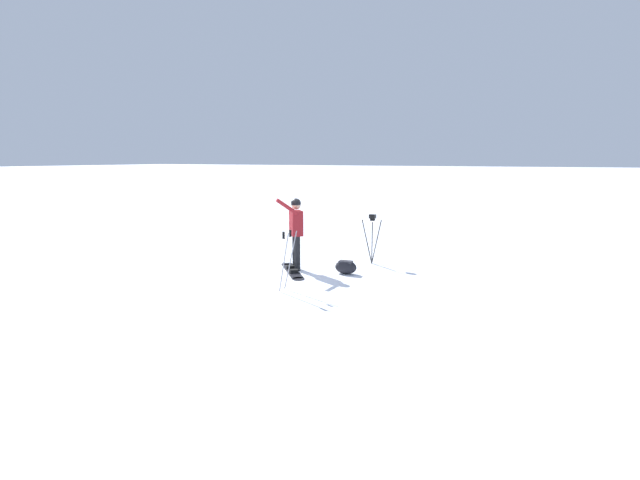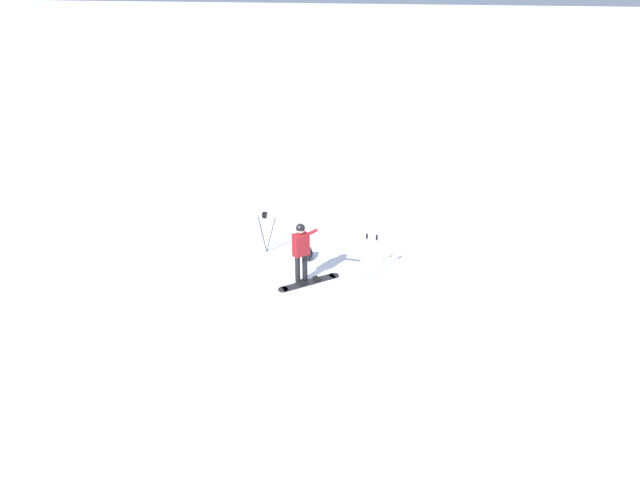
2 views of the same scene
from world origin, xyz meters
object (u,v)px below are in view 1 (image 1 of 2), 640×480
at_px(camera_tripod, 372,228).
at_px(gear_bag_large, 346,267).
at_px(snowboarder, 296,226).
at_px(snowboard, 292,270).
at_px(ski_poles, 287,252).

bearing_deg(camera_tripod, gear_bag_large, 172.85).
bearing_deg(snowboarder, snowboard, -177.66).
xyz_separation_m(snowboard, camera_tripod, (1.67, -1.42, 0.90)).
height_order(snowboarder, ski_poles, snowboarder).
height_order(camera_tripod, ski_poles, camera_tripod).
bearing_deg(camera_tripod, snowboarder, 135.56).
relative_size(snowboarder, gear_bag_large, 3.28).
distance_m(snowboard, gear_bag_large, 1.31).
bearing_deg(snowboard, ski_poles, -153.76).
xyz_separation_m(camera_tripod, ski_poles, (-3.22, 0.66, -0.10)).
xyz_separation_m(snowboard, ski_poles, (-1.55, -0.76, 0.80)).
bearing_deg(gear_bag_large, snowboarder, 96.03).
bearing_deg(snowboard, snowboarder, 2.34).
height_order(snowboard, camera_tripod, camera_tripod).
height_order(snowboarder, snowboard, snowboarder).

